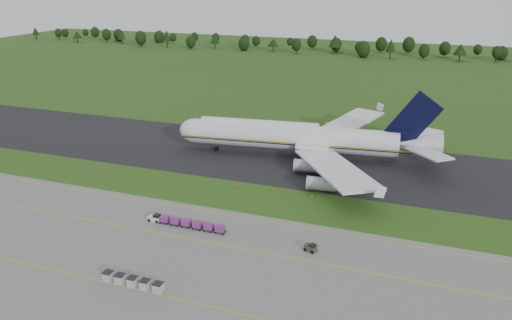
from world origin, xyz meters
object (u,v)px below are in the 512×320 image
at_px(utility_cart, 310,248).
at_px(baggage_train, 185,223).
at_px(edge_markers, 255,188).
at_px(aircraft, 298,137).
at_px(uld_row, 133,282).

bearing_deg(utility_cart, baggage_train, 178.57).
bearing_deg(edge_markers, aircraft, 81.90).
distance_m(uld_row, edge_markers, 44.55).
xyz_separation_m(baggage_train, utility_cart, (26.49, -0.66, -0.23)).
distance_m(aircraft, uld_row, 70.22).
bearing_deg(baggage_train, utility_cart, -1.43).
height_order(aircraft, uld_row, aircraft).
distance_m(utility_cart, edge_markers, 30.48).
bearing_deg(edge_markers, utility_cart, -50.16).
xyz_separation_m(aircraft, baggage_train, (-10.56, -47.97, -5.05)).
relative_size(baggage_train, utility_cart, 6.94).
relative_size(baggage_train, uld_row, 1.54).
bearing_deg(utility_cart, aircraft, 108.14).
xyz_separation_m(baggage_train, uld_row, (1.50, -21.47, -0.02)).
relative_size(aircraft, baggage_train, 4.29).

